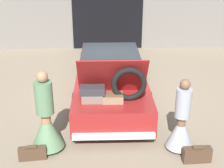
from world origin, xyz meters
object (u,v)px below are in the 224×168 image
object	(u,v)px
person_left	(46,123)
person_right	(181,125)
suitcase_beside_left_person	(33,153)
suitcase_beside_right_person	(197,155)
car	(111,76)

from	to	relation	value
person_left	person_right	xyz separation A→B (m)	(2.66, -0.08, -0.06)
suitcase_beside_left_person	suitcase_beside_right_person	world-z (taller)	suitcase_beside_right_person
person_right	suitcase_beside_right_person	bearing A→B (deg)	-146.26
suitcase_beside_left_person	suitcase_beside_right_person	bearing A→B (deg)	-3.03
person_right	car	bearing A→B (deg)	31.67
car	person_left	size ratio (longest dim) A/B	3.02
car	person_right	size ratio (longest dim) A/B	3.35
car	suitcase_beside_right_person	bearing A→B (deg)	-62.77
car	person_left	bearing A→B (deg)	-117.63
person_left	person_right	distance (m)	2.66
person_left	person_right	size ratio (longest dim) A/B	1.11
suitcase_beside_left_person	person_right	bearing A→B (deg)	5.16
person_left	suitcase_beside_left_person	bearing A→B (deg)	-31.73
suitcase_beside_left_person	suitcase_beside_right_person	size ratio (longest dim) A/B	0.98
car	suitcase_beside_left_person	size ratio (longest dim) A/B	9.53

